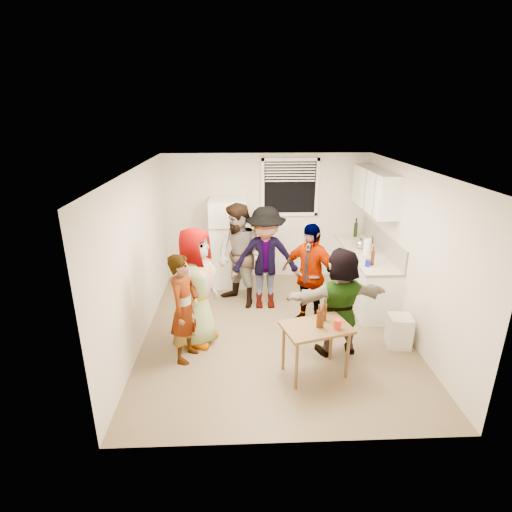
{
  "coord_description": "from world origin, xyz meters",
  "views": [
    {
      "loc": [
        -0.53,
        -5.47,
        3.26
      ],
      "look_at": [
        -0.29,
        0.28,
        1.15
      ],
      "focal_mm": 28.0,
      "sensor_mm": 36.0,
      "label": 1
    }
  ],
  "objects_px": {
    "guest_grey": "(199,341)",
    "guest_back_left": "(240,304)",
    "blue_cup": "(367,266)",
    "guest_stripe": "(188,357)",
    "kettle": "(360,248)",
    "beer_bottle_counter": "(372,265)",
    "wine_bottle": "(355,237)",
    "beer_bottle_table": "(321,327)",
    "trash_bin": "(399,330)",
    "red_cup": "(337,329)",
    "guest_orange": "(336,351)",
    "refrigerator": "(229,243)",
    "guest_black": "(307,323)",
    "serving_table": "(314,373)",
    "guest_back_right": "(265,306)"
  },
  "relations": [
    {
      "from": "beer_bottle_table",
      "to": "red_cup",
      "type": "height_order",
      "value": "beer_bottle_table"
    },
    {
      "from": "guest_grey",
      "to": "guest_back_left",
      "type": "height_order",
      "value": "guest_back_left"
    },
    {
      "from": "red_cup",
      "to": "serving_table",
      "type": "bearing_deg",
      "value": 163.28
    },
    {
      "from": "wine_bottle",
      "to": "guest_grey",
      "type": "xyz_separation_m",
      "value": [
        -2.91,
        -2.25,
        -0.9
      ]
    },
    {
      "from": "guest_black",
      "to": "guest_orange",
      "type": "xyz_separation_m",
      "value": [
        0.29,
        -0.82,
        0.0
      ]
    },
    {
      "from": "refrigerator",
      "to": "guest_back_left",
      "type": "xyz_separation_m",
      "value": [
        0.2,
        -0.93,
        -0.85
      ]
    },
    {
      "from": "serving_table",
      "to": "guest_back_right",
      "type": "xyz_separation_m",
      "value": [
        -0.52,
        1.94,
        0.0
      ]
    },
    {
      "from": "beer_bottle_counter",
      "to": "red_cup",
      "type": "bearing_deg",
      "value": -119.82
    },
    {
      "from": "kettle",
      "to": "guest_back_right",
      "type": "relative_size",
      "value": 0.14
    },
    {
      "from": "trash_bin",
      "to": "guest_grey",
      "type": "xyz_separation_m",
      "value": [
        -2.93,
        0.24,
        -0.25
      ]
    },
    {
      "from": "guest_black",
      "to": "kettle",
      "type": "bearing_deg",
      "value": 82.69
    },
    {
      "from": "refrigerator",
      "to": "red_cup",
      "type": "relative_size",
      "value": 13.68
    },
    {
      "from": "refrigerator",
      "to": "wine_bottle",
      "type": "xyz_separation_m",
      "value": [
        2.5,
        0.12,
        0.05
      ]
    },
    {
      "from": "wine_bottle",
      "to": "guest_orange",
      "type": "height_order",
      "value": "wine_bottle"
    },
    {
      "from": "beer_bottle_counter",
      "to": "blue_cup",
      "type": "height_order",
      "value": "beer_bottle_counter"
    },
    {
      "from": "guest_stripe",
      "to": "guest_orange",
      "type": "relative_size",
      "value": 0.98
    },
    {
      "from": "trash_bin",
      "to": "guest_back_right",
      "type": "relative_size",
      "value": 0.26
    },
    {
      "from": "wine_bottle",
      "to": "beer_bottle_table",
      "type": "relative_size",
      "value": 1.38
    },
    {
      "from": "beer_bottle_counter",
      "to": "beer_bottle_table",
      "type": "distance_m",
      "value": 1.96
    },
    {
      "from": "guest_stripe",
      "to": "guest_black",
      "type": "xyz_separation_m",
      "value": [
        1.83,
        0.89,
        0.0
      ]
    },
    {
      "from": "kettle",
      "to": "guest_stripe",
      "type": "relative_size",
      "value": 0.16
    },
    {
      "from": "guest_grey",
      "to": "guest_back_left",
      "type": "bearing_deg",
      "value": -6.32
    },
    {
      "from": "guest_stripe",
      "to": "kettle",
      "type": "bearing_deg",
      "value": -37.74
    },
    {
      "from": "kettle",
      "to": "blue_cup",
      "type": "height_order",
      "value": "kettle"
    },
    {
      "from": "guest_stripe",
      "to": "beer_bottle_table",
      "type": "bearing_deg",
      "value": -86.19
    },
    {
      "from": "refrigerator",
      "to": "guest_grey",
      "type": "bearing_deg",
      "value": -101.0
    },
    {
      "from": "serving_table",
      "to": "guest_grey",
      "type": "distance_m",
      "value": 1.79
    },
    {
      "from": "blue_cup",
      "to": "guest_stripe",
      "type": "xyz_separation_m",
      "value": [
        -2.79,
        -1.07,
        -0.9
      ]
    },
    {
      "from": "kettle",
      "to": "beer_bottle_counter",
      "type": "bearing_deg",
      "value": -91.74
    },
    {
      "from": "trash_bin",
      "to": "red_cup",
      "type": "bearing_deg",
      "value": -148.33
    },
    {
      "from": "refrigerator",
      "to": "guest_black",
      "type": "bearing_deg",
      "value": -52.04
    },
    {
      "from": "guest_stripe",
      "to": "refrigerator",
      "type": "bearing_deg",
      "value": 6.67
    },
    {
      "from": "refrigerator",
      "to": "guest_grey",
      "type": "height_order",
      "value": "refrigerator"
    },
    {
      "from": "refrigerator",
      "to": "beer_bottle_counter",
      "type": "height_order",
      "value": "refrigerator"
    },
    {
      "from": "blue_cup",
      "to": "guest_grey",
      "type": "bearing_deg",
      "value": -166.17
    },
    {
      "from": "guest_stripe",
      "to": "blue_cup",
      "type": "bearing_deg",
      "value": -50.45
    },
    {
      "from": "beer_bottle_counter",
      "to": "guest_grey",
      "type": "distance_m",
      "value": 2.99
    },
    {
      "from": "refrigerator",
      "to": "guest_orange",
      "type": "bearing_deg",
      "value": -57.47
    },
    {
      "from": "refrigerator",
      "to": "guest_orange",
      "type": "xyz_separation_m",
      "value": [
        1.58,
        -2.48,
        -0.85
      ]
    },
    {
      "from": "wine_bottle",
      "to": "guest_black",
      "type": "bearing_deg",
      "value": -124.2
    },
    {
      "from": "wine_bottle",
      "to": "beer_bottle_counter",
      "type": "height_order",
      "value": "wine_bottle"
    },
    {
      "from": "trash_bin",
      "to": "kettle",
      "type": "bearing_deg",
      "value": 93.67
    },
    {
      "from": "guest_black",
      "to": "guest_orange",
      "type": "distance_m",
      "value": 0.87
    },
    {
      "from": "blue_cup",
      "to": "wine_bottle",
      "type": "bearing_deg",
      "value": 81.39
    },
    {
      "from": "wine_bottle",
      "to": "beer_bottle_counter",
      "type": "xyz_separation_m",
      "value": [
        -0.15,
        -1.53,
        0.0
      ]
    },
    {
      "from": "guest_black",
      "to": "guest_grey",
      "type": "bearing_deg",
      "value": -125.69
    },
    {
      "from": "kettle",
      "to": "guest_black",
      "type": "distance_m",
      "value": 1.78
    },
    {
      "from": "red_cup",
      "to": "blue_cup",
      "type": "bearing_deg",
      "value": 61.76
    },
    {
      "from": "guest_black",
      "to": "guest_stripe",
      "type": "bearing_deg",
      "value": -115.32
    },
    {
      "from": "refrigerator",
      "to": "kettle",
      "type": "height_order",
      "value": "refrigerator"
    }
  ]
}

